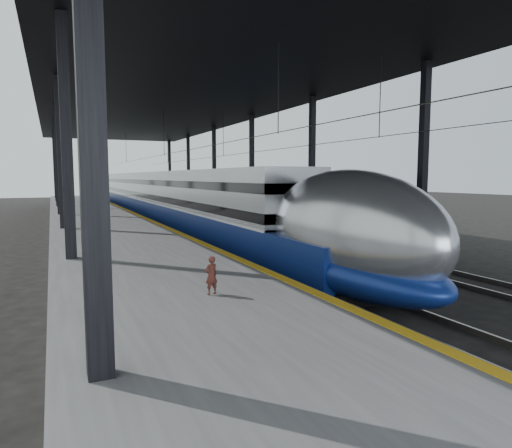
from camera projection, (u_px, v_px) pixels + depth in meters
ground at (294, 305)px, 13.31m from camera, size 160.00×160.00×0.00m
platform at (100, 226)px, 29.98m from camera, size 6.00×80.00×1.00m
yellow_strip at (143, 217)px, 31.07m from camera, size 0.30×80.00×0.01m
rails at (215, 227)px, 33.28m from camera, size 6.52×80.00×0.16m
canopy at (178, 98)px, 31.29m from camera, size 18.00×75.00×9.47m
tgv_train at (158, 198)px, 39.13m from camera, size 2.87×65.20×4.12m
second_train at (190, 193)px, 48.13m from camera, size 2.85×56.05×3.93m
child at (211, 275)px, 10.61m from camera, size 0.38×0.30×0.91m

